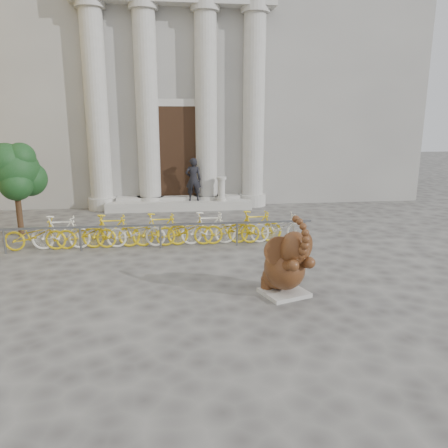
{
  "coord_description": "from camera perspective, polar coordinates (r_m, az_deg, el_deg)",
  "views": [
    {
      "loc": [
        -0.39,
        -8.75,
        3.65
      ],
      "look_at": [
        0.95,
        1.86,
        1.1
      ],
      "focal_mm": 35.0,
      "sensor_mm": 36.0,
      "label": 1
    }
  ],
  "objects": [
    {
      "name": "ground",
      "position": [
        9.49,
        -4.35,
        -9.26
      ],
      "size": [
        80.0,
        80.0,
        0.0
      ],
      "primitive_type": "plane",
      "color": "#474442",
      "rests_on": "ground"
    },
    {
      "name": "balustrade_post",
      "position": [
        18.2,
        -0.33,
        4.48
      ],
      "size": [
        0.41,
        0.41,
        1.0
      ],
      "color": "#A8A59E",
      "rests_on": "entrance_steps"
    },
    {
      "name": "classical_building",
      "position": [
        23.8,
        -6.57,
        18.97
      ],
      "size": [
        22.0,
        10.7,
        12.0
      ],
      "color": "gray",
      "rests_on": "ground"
    },
    {
      "name": "tree",
      "position": [
        15.2,
        -25.58,
        6.19
      ],
      "size": [
        1.72,
        1.57,
        2.98
      ],
      "color": "#332114",
      "rests_on": "ground"
    },
    {
      "name": "bike_rack",
      "position": [
        13.02,
        -8.31,
        -0.72
      ],
      "size": [
        9.02,
        0.53,
        1.0
      ],
      "color": "slate",
      "rests_on": "ground"
    },
    {
      "name": "elephant_statue",
      "position": [
        9.33,
        8.08,
        -5.47
      ],
      "size": [
        1.2,
        1.42,
        1.79
      ],
      "rotation": [
        0.0,
        0.0,
        0.33
      ],
      "color": "#A8A59E",
      "rests_on": "ground"
    },
    {
      "name": "pedestrian",
      "position": [
        18.23,
        -4.03,
        5.83
      ],
      "size": [
        0.66,
        0.44,
        1.78
      ],
      "primitive_type": "imported",
      "rotation": [
        0.0,
        0.0,
        3.16
      ],
      "color": "black",
      "rests_on": "entrance_steps"
    },
    {
      "name": "entrance_steps",
      "position": [
        18.48,
        -5.86,
        2.53
      ],
      "size": [
        6.0,
        1.2,
        0.36
      ],
      "primitive_type": "cube",
      "color": "#A8A59E",
      "rests_on": "ground"
    }
  ]
}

